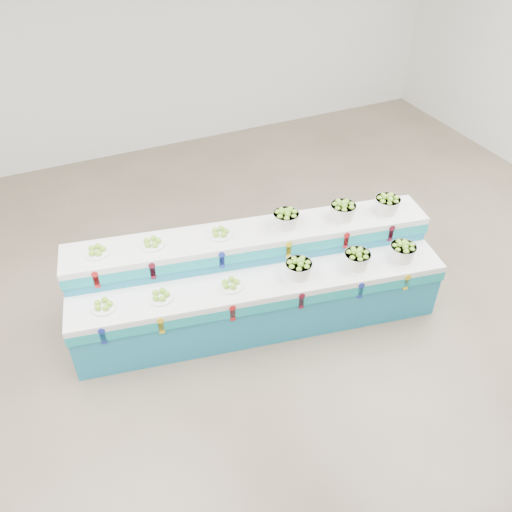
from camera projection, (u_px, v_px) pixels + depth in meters
name	position (u px, v px, depth m)	size (l,w,h in m)	color
ground	(306.00, 328.00, 6.04)	(10.00, 10.00, 0.00)	brown
back_wall	(161.00, 27.00, 8.34)	(10.00, 10.00, 0.00)	silver
display_stand	(256.00, 281.00, 5.89)	(4.04, 1.04, 1.02)	teal
plate_lower_left	(103.00, 305.00, 5.23)	(0.26, 0.26, 0.09)	white
plate_lower_mid	(160.00, 295.00, 5.34)	(0.26, 0.26, 0.09)	white
plate_lower_right	(231.00, 284.00, 5.48)	(0.26, 0.26, 0.09)	white
basket_lower_left	(299.00, 268.00, 5.58)	(0.29, 0.29, 0.21)	silver
basket_lower_mid	(357.00, 258.00, 5.71)	(0.29, 0.29, 0.21)	silver
basket_lower_right	(403.00, 251.00, 5.81)	(0.29, 0.29, 0.21)	silver
plate_upper_left	(97.00, 250.00, 5.42)	(0.26, 0.26, 0.09)	white
plate_upper_mid	(152.00, 242.00, 5.53)	(0.26, 0.26, 0.09)	white
plate_upper_right	(220.00, 232.00, 5.67)	(0.26, 0.26, 0.09)	white
basket_upper_left	(286.00, 218.00, 5.77)	(0.29, 0.29, 0.21)	silver
basket_upper_mid	(343.00, 210.00, 5.90)	(0.29, 0.29, 0.21)	silver
basket_upper_right	(387.00, 204.00, 6.00)	(0.29, 0.29, 0.21)	silver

